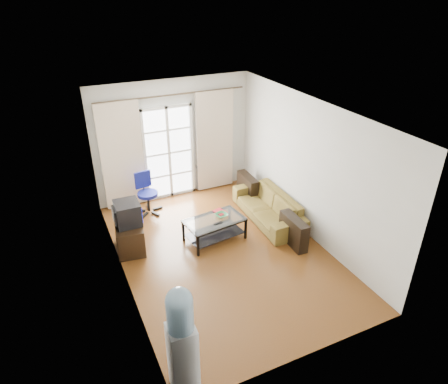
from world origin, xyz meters
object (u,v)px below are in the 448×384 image
at_px(sofa, 268,207).
at_px(crt_tv, 127,213).
at_px(tv_stand, 130,237).
at_px(coffee_table, 215,227).
at_px(task_chair, 148,201).
at_px(water_cooler, 182,340).

xyz_separation_m(sofa, crt_tv, (-2.90, 0.19, 0.47)).
bearing_deg(tv_stand, coffee_table, -5.48).
distance_m(sofa, task_chair, 2.61).
xyz_separation_m(crt_tv, water_cooler, (-0.08, -3.21, 0.07)).
relative_size(sofa, crt_tv, 4.03).
relative_size(coffee_table, water_cooler, 0.76).
distance_m(tv_stand, task_chair, 1.39).
distance_m(sofa, water_cooler, 4.27).
bearing_deg(crt_tv, tv_stand, -91.42).
relative_size(sofa, coffee_table, 1.67).
xyz_separation_m(coffee_table, tv_stand, (-1.56, 0.38, -0.02)).
xyz_separation_m(tv_stand, water_cooler, (-0.07, -3.16, 0.56)).
height_order(coffee_table, crt_tv, crt_tv).
height_order(sofa, task_chair, task_chair).
bearing_deg(water_cooler, sofa, 48.26).
distance_m(crt_tv, task_chair, 1.44).
bearing_deg(sofa, tv_stand, -91.07).
relative_size(coffee_table, crt_tv, 2.42).
xyz_separation_m(sofa, coffee_table, (-1.34, -0.24, 0.01)).
bearing_deg(coffee_table, water_cooler, -120.40).
distance_m(coffee_table, tv_stand, 1.60).
height_order(tv_stand, crt_tv, crt_tv).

